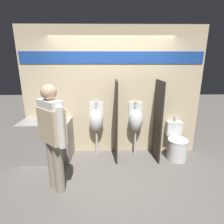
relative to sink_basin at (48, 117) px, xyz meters
name	(u,v)px	position (x,y,z in m)	size (l,w,h in m)	color
ground_plane	(112,164)	(1.31, -0.32, -0.90)	(16.00, 16.00, 0.00)	#5B5651
display_wall	(112,93)	(1.31, 0.28, 0.46)	(3.80, 0.07, 2.70)	beige
sink_counter	(47,140)	(-0.05, -0.06, -0.48)	(0.99, 0.62, 0.84)	gray
sink_basin	(48,117)	(0.00, 0.00, 0.00)	(0.40, 0.40, 0.26)	silver
cell_phone	(58,123)	(0.25, -0.19, -0.05)	(0.07, 0.14, 0.01)	#232328
divider_near_counter	(116,121)	(1.40, -0.04, -0.07)	(0.03, 0.58, 1.65)	#28231E
divider_mid	(158,121)	(2.25, -0.04, -0.07)	(0.03, 0.58, 1.65)	#28231E
urinal_near_counter	(96,120)	(0.97, 0.13, -0.11)	(0.31, 0.25, 1.20)	silver
urinal_far	(136,120)	(1.82, 0.13, -0.11)	(0.31, 0.25, 1.20)	silver
toilet	(176,145)	(2.68, -0.08, -0.60)	(0.42, 0.58, 0.89)	silver
person_in_vest	(53,132)	(0.41, -1.01, 0.08)	(0.48, 0.46, 1.69)	gray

